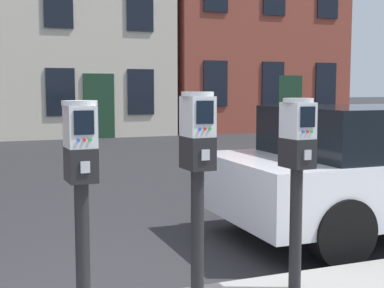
# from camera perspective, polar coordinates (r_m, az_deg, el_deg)

# --- Properties ---
(parking_meter_near_kerb) EXTENTS (0.22, 0.26, 1.40)m
(parking_meter_near_kerb) POSITION_cam_1_polar(r_m,az_deg,el_deg) (3.36, -11.73, -2.89)
(parking_meter_near_kerb) COLOR black
(parking_meter_near_kerb) RESTS_ON sidewalk_slab
(parking_meter_twin_adjacent) EXTENTS (0.22, 0.26, 1.46)m
(parking_meter_twin_adjacent) POSITION_cam_1_polar(r_m,az_deg,el_deg) (3.57, 0.59, -1.69)
(parking_meter_twin_adjacent) COLOR black
(parking_meter_twin_adjacent) RESTS_ON sidewalk_slab
(parking_meter_end_of_row) EXTENTS (0.22, 0.26, 1.41)m
(parking_meter_end_of_row) POSITION_cam_1_polar(r_m,az_deg,el_deg) (3.92, 11.12, -1.58)
(parking_meter_end_of_row) COLOR black
(parking_meter_end_of_row) RESTS_ON sidewalk_slab
(townhouse_brownstone) EXTENTS (6.90, 6.05, 9.78)m
(townhouse_brownstone) POSITION_cam_1_polar(r_m,az_deg,el_deg) (22.83, 4.89, 14.15)
(townhouse_brownstone) COLOR brown
(townhouse_brownstone) RESTS_ON ground_plane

